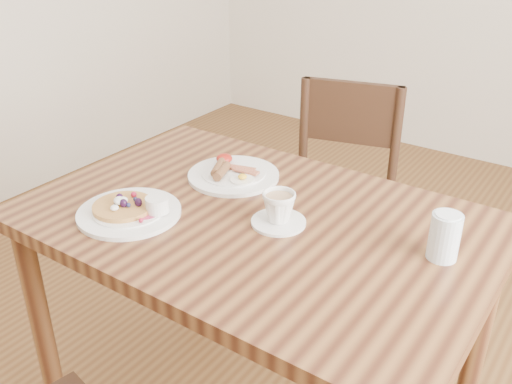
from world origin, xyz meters
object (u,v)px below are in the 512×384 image
(teacup_saucer, at_px, (279,210))
(water_glass, at_px, (445,237))
(dining_table, at_px, (256,248))
(breakfast_plate, at_px, (232,174))
(pancake_plate, at_px, (131,210))
(chair_far, at_px, (339,190))

(teacup_saucer, xyz_separation_m, water_glass, (0.39, 0.08, 0.02))
(dining_table, height_order, breakfast_plate, breakfast_plate)
(pancake_plate, bearing_deg, dining_table, 33.87)
(chair_far, relative_size, water_glass, 7.85)
(dining_table, distance_m, water_glass, 0.49)
(dining_table, relative_size, teacup_saucer, 8.57)
(breakfast_plate, distance_m, water_glass, 0.66)
(breakfast_plate, relative_size, water_glass, 2.41)
(dining_table, distance_m, teacup_saucer, 0.15)
(pancake_plate, relative_size, breakfast_plate, 1.00)
(pancake_plate, height_order, breakfast_plate, pancake_plate)
(teacup_saucer, distance_m, water_glass, 0.40)
(dining_table, xyz_separation_m, water_glass, (0.46, 0.09, 0.15))
(chair_far, bearing_deg, teacup_saucer, 89.47)
(breakfast_plate, bearing_deg, pancake_plate, -103.26)
(chair_far, relative_size, teacup_saucer, 6.29)
(breakfast_plate, bearing_deg, chair_far, 82.29)
(water_glass, bearing_deg, breakfast_plate, 174.19)
(pancake_plate, relative_size, teacup_saucer, 1.93)
(breakfast_plate, xyz_separation_m, water_glass, (0.65, -0.07, 0.04))
(chair_far, relative_size, pancake_plate, 3.26)
(dining_table, relative_size, pancake_plate, 4.44)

